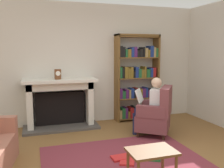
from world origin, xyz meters
TOP-DOWN VIEW (x-y plane):
  - back_wall at (0.00, 2.55)m, footprint 5.60×0.10m
  - area_rug at (0.00, 0.30)m, footprint 2.40×1.80m
  - fireplace at (-0.72, 2.30)m, footprint 1.57×0.64m
  - mantel_clock at (-0.76, 2.20)m, footprint 0.14×0.14m
  - bookshelf at (1.08, 2.33)m, footprint 1.04×0.32m
  - armchair_reading at (1.00, 1.17)m, footprint 0.88×0.88m
  - seated_reader at (0.91, 1.24)m, footprint 0.59×0.56m
  - side_table at (0.04, -0.51)m, footprint 0.56×0.39m
  - scattered_books at (0.22, 0.30)m, footprint 0.76×0.45m

SIDE VIEW (x-z plane):
  - area_rug at x=0.00m, z-range 0.00..0.01m
  - scattered_books at x=0.22m, z-range 0.01..0.05m
  - side_table at x=0.04m, z-range 0.16..0.65m
  - armchair_reading at x=1.00m, z-range -0.06..0.91m
  - fireplace at x=-0.72m, z-range 0.04..1.09m
  - seated_reader at x=0.91m, z-range 0.05..1.19m
  - bookshelf at x=1.08m, z-range -0.02..2.00m
  - mantel_clock at x=-0.76m, z-range 1.06..1.27m
  - back_wall at x=0.00m, z-range 0.00..2.70m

